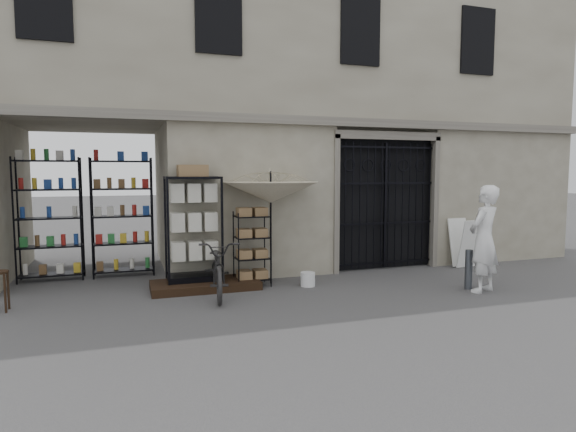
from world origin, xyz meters
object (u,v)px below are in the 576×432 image
object	(u,v)px
easel_sign	(464,243)
bicycle	(219,295)
white_bucket	(308,279)
steel_bollard	(469,269)
display_cabinet	(194,234)
wire_rack	(252,250)
market_umbrella	(271,187)
shopkeeper	(482,292)

from	to	relation	value
easel_sign	bicycle	bearing A→B (deg)	-176.87
white_bucket	steel_bollard	bearing A→B (deg)	-22.62
white_bucket	steel_bollard	xyz separation A→B (m)	(2.80, -1.17, 0.24)
display_cabinet	bicycle	size ratio (longest dim) A/B	1.09
steel_bollard	bicycle	bearing A→B (deg)	167.36
display_cabinet	easel_sign	bearing A→B (deg)	-14.49
display_cabinet	steel_bollard	size ratio (longest dim) A/B	2.86
wire_rack	easel_sign	xyz separation A→B (m)	(5.09, 0.17, -0.14)
wire_rack	market_umbrella	distance (m)	1.28
market_umbrella	steel_bollard	size ratio (longest dim) A/B	3.57
bicycle	shopkeeper	bearing A→B (deg)	-7.97
shopkeeper	bicycle	bearing A→B (deg)	-38.41
white_bucket	steel_bollard	distance (m)	3.04
bicycle	steel_bollard	size ratio (longest dim) A/B	2.62
display_cabinet	bicycle	distance (m)	1.31
market_umbrella	bicycle	distance (m)	2.33
easel_sign	steel_bollard	bearing A→B (deg)	-130.34
shopkeeper	white_bucket	bearing A→B (deg)	-49.28
display_cabinet	white_bucket	size ratio (longest dim) A/B	7.60
steel_bollard	shopkeeper	distance (m)	0.47
shopkeeper	display_cabinet	bearing A→B (deg)	-44.99
market_umbrella	easel_sign	world-z (taller)	market_umbrella
white_bucket	shopkeeper	world-z (taller)	white_bucket
bicycle	wire_rack	bearing A→B (deg)	42.58
white_bucket	steel_bollard	world-z (taller)	steel_bollard
shopkeeper	easel_sign	bearing A→B (deg)	-143.70
display_cabinet	shopkeeper	distance (m)	5.48
display_cabinet	shopkeeper	bearing A→B (deg)	-36.32
wire_rack	steel_bollard	size ratio (longest dim) A/B	1.93
market_umbrella	shopkeeper	world-z (taller)	market_umbrella
market_umbrella	shopkeeper	bearing A→B (deg)	-28.67
wire_rack	shopkeeper	xyz separation A→B (m)	(3.90, -1.82, -0.70)
steel_bollard	shopkeeper	size ratio (longest dim) A/B	0.38
display_cabinet	wire_rack	world-z (taller)	display_cabinet
wire_rack	shopkeeper	world-z (taller)	wire_rack
shopkeeper	easel_sign	distance (m)	2.39
wire_rack	easel_sign	world-z (taller)	wire_rack
white_bucket	shopkeeper	bearing A→B (deg)	-26.36
wire_rack	steel_bollard	bearing A→B (deg)	1.29
display_cabinet	easel_sign	world-z (taller)	display_cabinet
shopkeeper	wire_rack	bearing A→B (deg)	-47.98
steel_bollard	easel_sign	world-z (taller)	easel_sign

